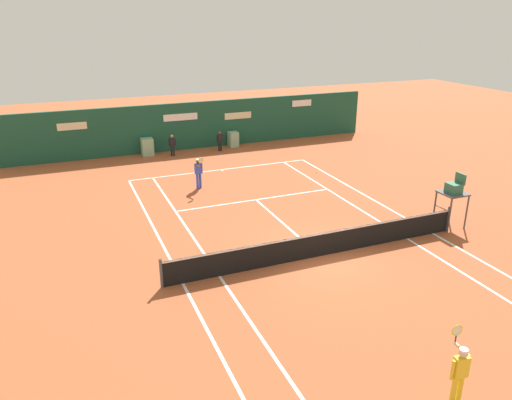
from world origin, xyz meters
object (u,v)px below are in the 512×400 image
(umpire_chair, at_px, (453,192))
(player_near_side, at_px, (460,370))
(ball_kid_centre_post, at_px, (220,140))
(tennis_ball_near_service_line, at_px, (316,172))
(player_on_baseline, at_px, (199,171))
(ball_kid_right_post, at_px, (172,144))

(umpire_chair, xyz_separation_m, player_near_side, (-7.18, -8.05, -0.63))
(umpire_chair, xyz_separation_m, ball_kid_centre_post, (-5.21, 15.30, -0.80))
(ball_kid_centre_post, height_order, tennis_ball_near_service_line, ball_kid_centre_post)
(player_near_side, bearing_deg, umpire_chair, 52.71)
(umpire_chair, relative_size, tennis_ball_near_service_line, 34.35)
(player_near_side, relative_size, ball_kid_centre_post, 1.36)
(player_on_baseline, height_order, ball_kid_centre_post, player_on_baseline)
(player_near_side, height_order, tennis_ball_near_service_line, player_near_side)
(ball_kid_centre_post, bearing_deg, player_on_baseline, 57.50)
(ball_kid_right_post, xyz_separation_m, tennis_ball_near_service_line, (6.75, -6.58, -0.76))
(umpire_chair, relative_size, player_near_side, 1.32)
(player_near_side, bearing_deg, player_on_baseline, 99.03)
(player_on_baseline, relative_size, player_near_side, 1.02)
(player_near_side, bearing_deg, ball_kid_right_post, 97.34)
(player_on_baseline, bearing_deg, umpire_chair, 113.16)
(tennis_ball_near_service_line, bearing_deg, player_near_side, -108.32)
(ball_kid_right_post, bearing_deg, player_near_side, 102.43)
(umpire_chair, distance_m, ball_kid_centre_post, 16.18)
(player_on_baseline, relative_size, ball_kid_centre_post, 1.38)
(player_near_side, xyz_separation_m, tennis_ball_near_service_line, (5.55, 16.78, -0.90))
(umpire_chair, xyz_separation_m, tennis_ball_near_service_line, (-1.63, 8.72, -1.52))
(ball_kid_right_post, height_order, tennis_ball_near_service_line, ball_kid_right_post)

